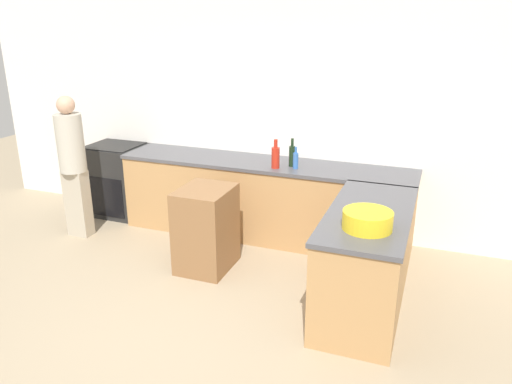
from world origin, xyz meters
name	(u,v)px	position (x,y,z in m)	size (l,w,h in m)	color
ground_plane	(179,331)	(0.00, 0.00, 0.00)	(14.00, 14.00, 0.00)	tan
wall_back	(275,118)	(0.00, 2.43, 1.35)	(8.00, 0.06, 2.70)	white
counter_back	(264,199)	(0.00, 2.07, 0.46)	(3.41, 0.68, 0.91)	tan
counter_peninsula	(366,259)	(1.36, 0.95, 0.46)	(0.69, 1.61, 0.91)	tan
range_oven	(117,179)	(-2.05, 2.09, 0.46)	(0.69, 0.62, 0.92)	black
island_table	(206,229)	(-0.28, 1.11, 0.43)	(0.50, 0.60, 0.86)	brown
mixing_bowl	(367,220)	(1.39, 0.57, 0.98)	(0.39, 0.39, 0.15)	yellow
water_bottle_blue	(296,160)	(0.41, 1.94, 1.01)	(0.06, 0.06, 0.24)	#386BB7
wine_bottle_dark	(292,155)	(0.34, 2.02, 1.04)	(0.07, 0.07, 0.31)	black
hot_sauce_bottle	(276,157)	(0.20, 1.89, 1.04)	(0.09, 0.09, 0.32)	red
person_by_range	(73,162)	(-2.06, 1.33, 0.91)	(0.30, 0.30, 1.65)	#ADA38E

